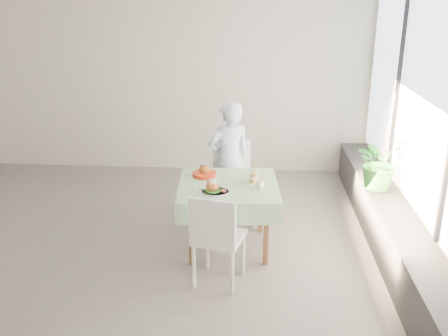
# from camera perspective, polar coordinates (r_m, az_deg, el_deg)

# --- Properties ---
(floor) EXTENTS (6.00, 6.00, 0.00)m
(floor) POSITION_cam_1_polar(r_m,az_deg,el_deg) (5.83, -9.80, -8.06)
(floor) COLOR #5B5956
(floor) RESTS_ON ground
(wall_back) EXTENTS (6.00, 0.02, 2.80)m
(wall_back) POSITION_cam_1_polar(r_m,az_deg,el_deg) (7.74, -6.04, 9.88)
(wall_back) COLOR beige
(wall_back) RESTS_ON ground
(wall_front) EXTENTS (6.00, 0.02, 2.80)m
(wall_front) POSITION_cam_1_polar(r_m,az_deg,el_deg) (3.12, -22.03, -5.89)
(wall_front) COLOR beige
(wall_front) RESTS_ON ground
(wall_right) EXTENTS (0.02, 5.00, 2.80)m
(wall_right) POSITION_cam_1_polar(r_m,az_deg,el_deg) (5.43, 21.79, 4.56)
(wall_right) COLOR beige
(wall_right) RESTS_ON ground
(window_pane) EXTENTS (0.01, 4.80, 2.18)m
(window_pane) POSITION_cam_1_polar(r_m,az_deg,el_deg) (5.37, 21.82, 7.16)
(window_pane) COLOR #D1E0F9
(window_pane) RESTS_ON ground
(window_ledge) EXTENTS (0.40, 4.80, 0.50)m
(window_ledge) POSITION_cam_1_polar(r_m,az_deg,el_deg) (5.75, 18.47, -6.48)
(window_ledge) COLOR black
(window_ledge) RESTS_ON ground
(cafe_table) EXTENTS (1.11, 1.11, 0.74)m
(cafe_table) POSITION_cam_1_polar(r_m,az_deg,el_deg) (5.40, 0.49, -4.66)
(cafe_table) COLOR brown
(cafe_table) RESTS_ON ground
(chair_far) EXTENTS (0.55, 0.55, 0.99)m
(chair_far) POSITION_cam_1_polar(r_m,az_deg,el_deg) (6.07, 1.10, -3.48)
(chair_far) COLOR white
(chair_far) RESTS_ON ground
(chair_near) EXTENTS (0.53, 0.53, 0.93)m
(chair_near) POSITION_cam_1_polar(r_m,az_deg,el_deg) (4.85, -0.63, -9.93)
(chair_near) COLOR white
(chair_near) RESTS_ON ground
(diner) EXTENTS (0.64, 0.56, 1.49)m
(diner) POSITION_cam_1_polar(r_m,az_deg,el_deg) (6.02, 0.60, 0.80)
(diner) COLOR #8FB9E6
(diner) RESTS_ON ground
(main_dish) EXTENTS (0.29, 0.29, 0.15)m
(main_dish) POSITION_cam_1_polar(r_m,az_deg,el_deg) (5.06, -1.17, -2.32)
(main_dish) COLOR white
(main_dish) RESTS_ON cafe_table
(juice_cup_orange) EXTENTS (0.10, 0.10, 0.27)m
(juice_cup_orange) POSITION_cam_1_polar(r_m,az_deg,el_deg) (5.33, 3.40, -1.01)
(juice_cup_orange) COLOR white
(juice_cup_orange) RESTS_ON cafe_table
(juice_cup_lemonade) EXTENTS (0.09, 0.09, 0.24)m
(juice_cup_lemonade) POSITION_cam_1_polar(r_m,az_deg,el_deg) (5.18, 4.11, -1.73)
(juice_cup_lemonade) COLOR white
(juice_cup_lemonade) RESTS_ON cafe_table
(second_dish) EXTENTS (0.27, 0.27, 0.13)m
(second_dish) POSITION_cam_1_polar(r_m,az_deg,el_deg) (5.52, -2.27, -0.57)
(second_dish) COLOR #B42F12
(second_dish) RESTS_ON cafe_table
(potted_plant) EXTENTS (0.75, 0.71, 0.65)m
(potted_plant) POSITION_cam_1_polar(r_m,az_deg,el_deg) (6.01, 17.45, 0.66)
(potted_plant) COLOR #2F7627
(potted_plant) RESTS_ON window_ledge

